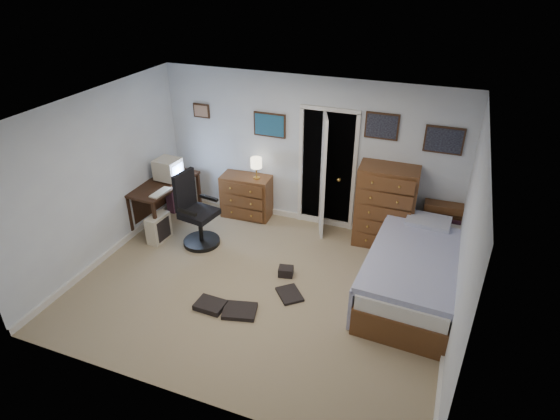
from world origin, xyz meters
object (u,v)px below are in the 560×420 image
object	(u,v)px
computer_desk	(160,191)
bed	(414,272)
office_chair	(196,217)
low_dresser	(247,196)
tall_dresser	(385,206)

from	to	relation	value
computer_desk	bed	xyz separation A→B (m)	(4.27, -0.47, -0.23)
computer_desk	office_chair	world-z (taller)	office_chair
office_chair	bed	distance (m)	3.37
low_dresser	tall_dresser	world-z (taller)	tall_dresser
office_chair	tall_dresser	distance (m)	2.96
low_dresser	bed	distance (m)	3.22
computer_desk	tall_dresser	bearing A→B (deg)	14.35
computer_desk	bed	bearing A→B (deg)	-2.42
office_chair	low_dresser	world-z (taller)	office_chair
computer_desk	low_dresser	xyz separation A→B (m)	(1.27, 0.70, -0.20)
low_dresser	tall_dresser	distance (m)	2.40
office_chair	low_dresser	size ratio (longest dim) A/B	1.41
office_chair	tall_dresser	world-z (taller)	tall_dresser
computer_desk	low_dresser	distance (m)	1.47
bed	office_chair	bearing A→B (deg)	-178.39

